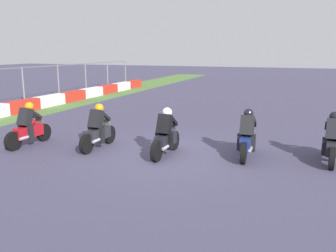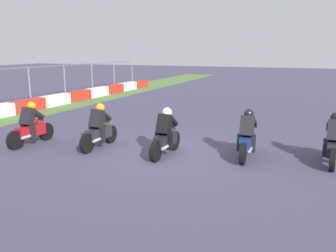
{
  "view_description": "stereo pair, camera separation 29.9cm",
  "coord_description": "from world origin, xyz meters",
  "px_view_note": "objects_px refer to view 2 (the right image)",
  "views": [
    {
      "loc": [
        -10.04,
        -3.85,
        3.25
      ],
      "look_at": [
        0.08,
        0.02,
        0.9
      ],
      "focal_mm": 37.41,
      "sensor_mm": 36.0,
      "label": 1
    },
    {
      "loc": [
        -9.93,
        -4.12,
        3.25
      ],
      "look_at": [
        0.08,
        0.02,
        0.9
      ],
      "focal_mm": 37.41,
      "sensor_mm": 36.0,
      "label": 2
    }
  ],
  "objects_px": {
    "rider_lane_b": "(247,138)",
    "rider_lane_d": "(99,130)",
    "rider_lane_c": "(166,136)",
    "rider_lane_a": "(333,143)",
    "rider_lane_e": "(31,127)"
  },
  "relations": [
    {
      "from": "rider_lane_a",
      "to": "rider_lane_d",
      "type": "xyz_separation_m",
      "value": [
        -1.12,
        7.24,
        0.0
      ]
    },
    {
      "from": "rider_lane_a",
      "to": "rider_lane_d",
      "type": "height_order",
      "value": "same"
    },
    {
      "from": "rider_lane_b",
      "to": "rider_lane_e",
      "type": "distance_m",
      "value": 7.38
    },
    {
      "from": "rider_lane_a",
      "to": "rider_lane_e",
      "type": "height_order",
      "value": "same"
    },
    {
      "from": "rider_lane_c",
      "to": "rider_lane_a",
      "type": "bearing_deg",
      "value": -75.62
    },
    {
      "from": "rider_lane_b",
      "to": "rider_lane_c",
      "type": "relative_size",
      "value": 1.0
    },
    {
      "from": "rider_lane_a",
      "to": "rider_lane_e",
      "type": "bearing_deg",
      "value": 102.26
    },
    {
      "from": "rider_lane_a",
      "to": "rider_lane_d",
      "type": "distance_m",
      "value": 7.32
    },
    {
      "from": "rider_lane_b",
      "to": "rider_lane_e",
      "type": "bearing_deg",
      "value": 98.76
    },
    {
      "from": "rider_lane_a",
      "to": "rider_lane_c",
      "type": "bearing_deg",
      "value": 104.99
    },
    {
      "from": "rider_lane_d",
      "to": "rider_lane_e",
      "type": "distance_m",
      "value": 2.5
    },
    {
      "from": "rider_lane_c",
      "to": "rider_lane_d",
      "type": "distance_m",
      "value": 2.42
    },
    {
      "from": "rider_lane_e",
      "to": "rider_lane_a",
      "type": "bearing_deg",
      "value": -77.45
    },
    {
      "from": "rider_lane_b",
      "to": "rider_lane_d",
      "type": "height_order",
      "value": "same"
    },
    {
      "from": "rider_lane_d",
      "to": "rider_lane_e",
      "type": "xyz_separation_m",
      "value": [
        -0.56,
        2.44,
        0.0
      ]
    }
  ]
}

